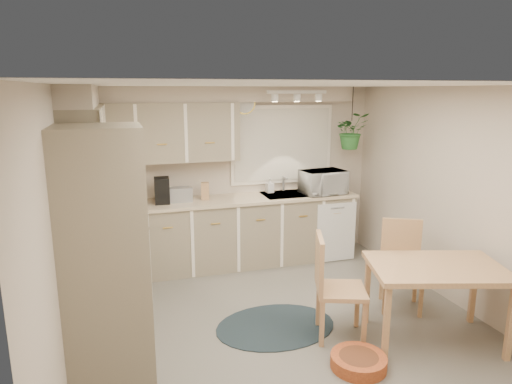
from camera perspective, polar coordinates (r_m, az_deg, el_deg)
floor at (r=4.86m, az=3.77°, el=-16.39°), size 4.20×4.20×0.00m
ceiling at (r=4.25m, az=4.25°, el=13.20°), size 4.20×4.20×0.00m
wall_back at (r=6.36m, az=-2.77°, el=2.16°), size 4.00×0.04×2.40m
wall_front at (r=2.68m, az=20.75°, el=-13.86°), size 4.00×0.04×2.40m
wall_left at (r=4.15m, az=-22.82°, el=-4.54°), size 0.04×4.20×2.40m
wall_right at (r=5.43m, az=24.11°, el=-0.76°), size 0.04×4.20×2.40m
base_cab_left at (r=5.20m, az=-17.87°, el=-9.49°), size 0.60×1.85×0.90m
base_cab_back at (r=6.21m, az=-3.81°, el=-5.24°), size 3.60×0.60×0.90m
counter_left at (r=5.05m, az=-18.12°, el=-4.53°), size 0.64×1.89×0.04m
counter_back at (r=6.08m, az=-3.85°, el=-1.05°), size 3.64×0.64×0.04m
oven_stack at (r=3.82m, az=-18.26°, el=-8.01°), size 0.65×0.65×2.10m
wall_oven_face at (r=3.82m, az=-13.43°, el=-7.70°), size 0.02×0.56×0.58m
upper_cab_left at (r=5.00m, az=-20.36°, el=5.76°), size 0.35×2.00×0.75m
upper_cab_back at (r=5.94m, az=-11.88°, el=7.25°), size 2.00×0.35×0.75m
soffit_left at (r=4.97m, az=-21.08°, el=11.18°), size 0.30×2.00×0.20m
soffit_back at (r=6.06m, az=-4.40°, el=12.08°), size 3.60×0.30×0.20m
cooktop at (r=4.49m, az=-18.10°, el=-6.31°), size 0.52×0.58×0.02m
range_hood at (r=4.37m, az=-18.77°, el=-0.67°), size 0.40×0.60×0.14m
window_blinds at (r=6.48m, az=3.30°, el=5.93°), size 1.40×0.02×1.00m
window_frame at (r=6.49m, az=3.27°, el=5.94°), size 1.50×0.02×1.10m
sink at (r=6.35m, az=4.06°, el=-0.64°), size 0.70×0.48×0.10m
dishwasher_front at (r=6.44m, az=10.00°, el=-5.00°), size 0.58×0.02×0.83m
track_light_bar at (r=5.95m, az=5.16°, el=12.35°), size 0.80×0.04×0.04m
wall_clock at (r=6.27m, az=-1.44°, el=11.04°), size 0.30×0.03×0.30m
dining_table at (r=4.76m, az=21.31°, el=-12.82°), size 1.39×1.12×0.76m
chair_left at (r=4.53m, az=10.62°, el=-11.65°), size 0.61×0.61×1.02m
chair_back at (r=5.26m, az=17.80°, el=-8.88°), size 0.61×0.61×0.96m
braided_rug at (r=4.85m, az=2.46°, el=-16.39°), size 1.26×0.96×0.01m
pet_bed at (r=4.31m, az=12.69°, el=-19.99°), size 0.64×0.64×0.11m
microwave at (r=6.39m, az=8.39°, el=1.55°), size 0.63×0.40×0.40m
soap_bottle at (r=6.39m, az=1.73°, el=0.30°), size 0.12×0.22×0.10m
hanging_plant at (r=6.49m, az=11.81°, el=6.99°), size 0.52×0.56×0.39m
coffee_maker at (r=5.92m, az=-11.68°, el=0.19°), size 0.20×0.24×0.33m
toaster at (r=5.98m, az=-9.44°, el=-0.31°), size 0.32×0.20×0.19m
knife_block at (r=6.05m, az=-6.37°, el=0.14°), size 0.12×0.12×0.23m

